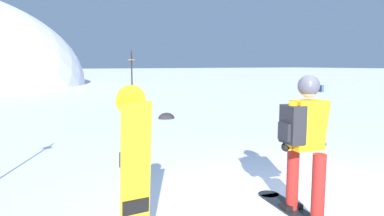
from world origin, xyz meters
name	(u,v)px	position (x,y,z in m)	size (l,w,h in m)	color
ground_plane	(317,214)	(0.00, 0.00, 0.00)	(300.00, 300.00, 0.00)	white
snowboarder_main	(304,143)	(-0.25, 0.01, 0.92)	(0.65, 1.82, 1.71)	black
spare_snowboard	(135,174)	(-2.30, 0.10, 0.84)	(0.28, 0.19, 1.65)	orange
piste_marker_near	(132,87)	(-0.28, 5.87, 1.25)	(0.20, 0.20, 2.21)	black
rock_small	(166,119)	(1.64, 7.93, 0.00)	(0.57, 0.48, 0.40)	#282628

